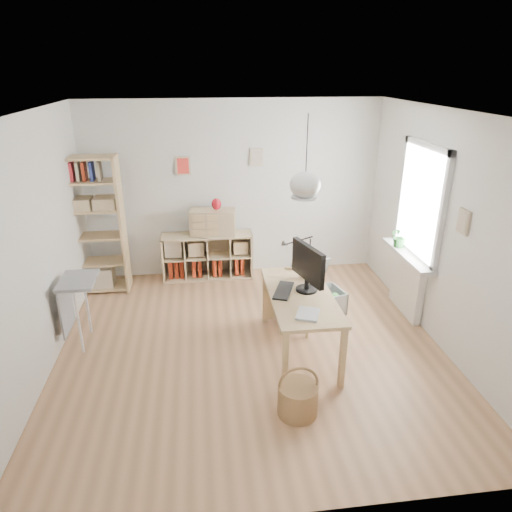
{
  "coord_description": "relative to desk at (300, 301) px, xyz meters",
  "views": [
    {
      "loc": [
        -0.52,
        -4.62,
        3.11
      ],
      "look_at": [
        0.1,
        0.3,
        1.05
      ],
      "focal_mm": 32.0,
      "sensor_mm": 36.0,
      "label": 1
    }
  ],
  "objects": [
    {
      "name": "ground",
      "position": [
        -0.55,
        0.15,
        -0.66
      ],
      "size": [
        4.5,
        4.5,
        0.0
      ],
      "primitive_type": "plane",
      "color": "tan",
      "rests_on": "ground"
    },
    {
      "name": "room_shell",
      "position": [
        -0.0,
        0.0,
        1.34
      ],
      "size": [
        4.5,
        4.5,
        4.5
      ],
      "color": "white",
      "rests_on": "ground"
    },
    {
      "name": "window_unit",
      "position": [
        1.68,
        0.75,
        0.89
      ],
      "size": [
        0.07,
        1.16,
        1.46
      ],
      "color": "white",
      "rests_on": "ground"
    },
    {
      "name": "radiator",
      "position": [
        1.64,
        0.75,
        -0.26
      ],
      "size": [
        0.1,
        0.8,
        0.8
      ],
      "primitive_type": "cube",
      "color": "white",
      "rests_on": "ground"
    },
    {
      "name": "windowsill",
      "position": [
        1.59,
        0.75,
        0.17
      ],
      "size": [
        0.22,
        1.2,
        0.06
      ],
      "primitive_type": "cube",
      "color": "silver",
      "rests_on": "radiator"
    },
    {
      "name": "desk",
      "position": [
        0.0,
        0.0,
        0.0
      ],
      "size": [
        0.7,
        1.5,
        0.75
      ],
      "color": "tan",
      "rests_on": "ground"
    },
    {
      "name": "cube_shelf",
      "position": [
        -1.02,
        2.23,
        -0.36
      ],
      "size": [
        1.4,
        0.38,
        0.72
      ],
      "color": "#C9B384",
      "rests_on": "ground"
    },
    {
      "name": "tall_bookshelf",
      "position": [
        -2.59,
        1.95,
        0.43
      ],
      "size": [
        0.8,
        0.38,
        2.0
      ],
      "color": "tan",
      "rests_on": "ground"
    },
    {
      "name": "side_table",
      "position": [
        -2.59,
        0.5,
        0.01
      ],
      "size": [
        0.4,
        0.55,
        0.85
      ],
      "color": "#98989B",
      "rests_on": "ground"
    },
    {
      "name": "chair",
      "position": [
        0.08,
        0.52,
        -0.21
      ],
      "size": [
        0.49,
        0.49,
        0.78
      ],
      "rotation": [
        0.0,
        0.0,
        -0.35
      ],
      "color": "#98989B",
      "rests_on": "ground"
    },
    {
      "name": "wicker_basket",
      "position": [
        -0.23,
        -1.04,
        -0.48
      ],
      "size": [
        0.39,
        0.39,
        0.54
      ],
      "rotation": [
        0.0,
        0.0,
        0.01
      ],
      "color": "olive",
      "rests_on": "ground"
    },
    {
      "name": "storage_chest",
      "position": [
        0.47,
        0.92,
        -0.44
      ],
      "size": [
        0.77,
        0.83,
        0.65
      ],
      "rotation": [
        0.0,
        0.0,
        0.26
      ],
      "color": "#B6B6B2",
      "rests_on": "ground"
    },
    {
      "name": "monitor",
      "position": [
        0.09,
        0.08,
        0.4
      ],
      "size": [
        0.25,
        0.61,
        0.54
      ],
      "rotation": [
        0.0,
        0.0,
        0.3
      ],
      "color": "black",
      "rests_on": "desk"
    },
    {
      "name": "keyboard",
      "position": [
        -0.18,
        0.08,
        0.1
      ],
      "size": [
        0.32,
        0.49,
        0.02
      ],
      "primitive_type": "cube",
      "rotation": [
        0.0,
        0.0,
        -0.37
      ],
      "color": "black",
      "rests_on": "desk"
    },
    {
      "name": "task_lamp",
      "position": [
        0.05,
        0.61,
        0.39
      ],
      "size": [
        0.4,
        0.15,
        0.43
      ],
      "color": "black",
      "rests_on": "desk"
    },
    {
      "name": "yarn_ball",
      "position": [
        0.15,
        0.41,
        0.17
      ],
      "size": [
        0.16,
        0.16,
        0.16
      ],
      "primitive_type": "sphere",
      "color": "#4A0915",
      "rests_on": "desk"
    },
    {
      "name": "paper_tray",
      "position": [
        -0.03,
        -0.48,
        0.11
      ],
      "size": [
        0.31,
        0.34,
        0.03
      ],
      "primitive_type": "cube",
      "rotation": [
        0.0,
        0.0,
        -0.38
      ],
      "color": "silver",
      "rests_on": "desk"
    },
    {
      "name": "drawer_chest",
      "position": [
        -0.9,
        2.19,
        0.26
      ],
      "size": [
        0.72,
        0.39,
        0.39
      ],
      "primitive_type": "cube",
      "rotation": [
        0.0,
        0.0,
        -0.12
      ],
      "color": "#C9B384",
      "rests_on": "cube_shelf"
    },
    {
      "name": "red_vase",
      "position": [
        -0.83,
        2.19,
        0.54
      ],
      "size": [
        0.15,
        0.15,
        0.18
      ],
      "primitive_type": "ellipsoid",
      "color": "maroon",
      "rests_on": "drawer_chest"
    },
    {
      "name": "potted_plant",
      "position": [
        1.57,
        0.99,
        0.35
      ],
      "size": [
        0.27,
        0.23,
        0.29
      ],
      "primitive_type": "imported",
      "rotation": [
        0.0,
        0.0,
        -0.03
      ],
      "color": "#256328",
      "rests_on": "windowsill"
    }
  ]
}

